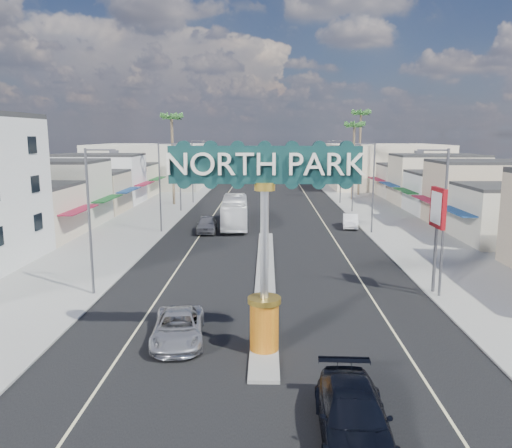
{
  "coord_description": "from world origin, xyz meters",
  "views": [
    {
      "loc": [
        0.1,
        -19.34,
        9.78
      ],
      "look_at": [
        -0.53,
        9.05,
        4.68
      ],
      "focal_mm": 35.0,
      "sensor_mm": 36.0,
      "label": 1
    }
  ],
  "objects_px": {
    "streetlight_l_far": "(194,168)",
    "bank_pylon_sign": "(438,214)",
    "gateway_sign": "(265,224)",
    "streetlight_l_mid": "(161,183)",
    "palm_left_far": "(172,122)",
    "traffic_signal_left": "(194,178)",
    "streetlight_l_near": "(92,214)",
    "suv_left": "(178,327)",
    "car_parked_right": "(350,221)",
    "suv_right": "(353,416)",
    "palm_right_mid": "(354,129)",
    "car_parked_left": "(207,224)",
    "streetlight_r_mid": "(372,183)",
    "streetlight_r_far": "(340,168)",
    "streetlight_r_near": "(441,215)",
    "palm_right_far": "(361,118)",
    "city_bus": "(235,212)",
    "traffic_signal_right": "(339,179)"
  },
  "relations": [
    {
      "from": "palm_right_mid",
      "to": "traffic_signal_right",
      "type": "bearing_deg",
      "value": -107.63
    },
    {
      "from": "streetlight_r_near",
      "to": "palm_left_far",
      "type": "relative_size",
      "value": 0.69
    },
    {
      "from": "suv_right",
      "to": "traffic_signal_right",
      "type": "bearing_deg",
      "value": 84.43
    },
    {
      "from": "traffic_signal_right",
      "to": "gateway_sign",
      "type": "bearing_deg",
      "value": -102.33
    },
    {
      "from": "streetlight_l_far",
      "to": "palm_right_far",
      "type": "relative_size",
      "value": 0.64
    },
    {
      "from": "car_parked_left",
      "to": "car_parked_right",
      "type": "height_order",
      "value": "car_parked_left"
    },
    {
      "from": "suv_right",
      "to": "bank_pylon_sign",
      "type": "xyz_separation_m",
      "value": [
        7.57,
        15.35,
        4.23
      ]
    },
    {
      "from": "palm_right_mid",
      "to": "car_parked_left",
      "type": "relative_size",
      "value": 2.46
    },
    {
      "from": "streetlight_l_mid",
      "to": "bank_pylon_sign",
      "type": "xyz_separation_m",
      "value": [
        20.93,
        -19.16,
        -0.03
      ]
    },
    {
      "from": "palm_left_far",
      "to": "palm_right_mid",
      "type": "distance_m",
      "value": 26.7
    },
    {
      "from": "city_bus",
      "to": "streetlight_r_near",
      "type": "bearing_deg",
      "value": -62.62
    },
    {
      "from": "suv_right",
      "to": "car_parked_left",
      "type": "xyz_separation_m",
      "value": [
        -8.92,
        34.77,
        0.02
      ]
    },
    {
      "from": "gateway_sign",
      "to": "streetlight_r_near",
      "type": "xyz_separation_m",
      "value": [
        10.43,
        8.02,
        -0.86
      ]
    },
    {
      "from": "traffic_signal_right",
      "to": "streetlight_l_mid",
      "type": "distance_m",
      "value": 24.11
    },
    {
      "from": "traffic_signal_right",
      "to": "bank_pylon_sign",
      "type": "distance_m",
      "value": 33.19
    },
    {
      "from": "streetlight_l_far",
      "to": "suv_right",
      "type": "xyz_separation_m",
      "value": [
        13.36,
        -56.5,
        -4.25
      ]
    },
    {
      "from": "palm_right_mid",
      "to": "suv_left",
      "type": "distance_m",
      "value": 56.46
    },
    {
      "from": "bank_pylon_sign",
      "to": "palm_right_far",
      "type": "bearing_deg",
      "value": 82.76
    },
    {
      "from": "streetlight_l_near",
      "to": "streetlight_l_mid",
      "type": "height_order",
      "value": "same"
    },
    {
      "from": "suv_right",
      "to": "car_parked_left",
      "type": "bearing_deg",
      "value": 106.18
    },
    {
      "from": "streetlight_r_near",
      "to": "car_parked_left",
      "type": "bearing_deg",
      "value": 129.04
    },
    {
      "from": "palm_left_far",
      "to": "car_parked_left",
      "type": "xyz_separation_m",
      "value": [
        7.0,
        -19.74,
        -10.66
      ]
    },
    {
      "from": "streetlight_r_mid",
      "to": "streetlight_l_near",
      "type": "bearing_deg",
      "value": -136.21
    },
    {
      "from": "palm_left_far",
      "to": "bank_pylon_sign",
      "type": "bearing_deg",
      "value": -59.04
    },
    {
      "from": "streetlight_r_mid",
      "to": "traffic_signal_left",
      "type": "bearing_deg",
      "value": 144.5
    },
    {
      "from": "palm_left_far",
      "to": "car_parked_right",
      "type": "bearing_deg",
      "value": -37.35
    },
    {
      "from": "traffic_signal_left",
      "to": "streetlight_r_far",
      "type": "distance_m",
      "value": 21.2
    },
    {
      "from": "gateway_sign",
      "to": "car_parked_left",
      "type": "height_order",
      "value": "gateway_sign"
    },
    {
      "from": "streetlight_r_far",
      "to": "bank_pylon_sign",
      "type": "distance_m",
      "value": 41.16
    },
    {
      "from": "suv_right",
      "to": "streetlight_r_far",
      "type": "bearing_deg",
      "value": 84.22
    },
    {
      "from": "palm_right_mid",
      "to": "suv_left",
      "type": "relative_size",
      "value": 2.36
    },
    {
      "from": "palm_left_far",
      "to": "palm_right_mid",
      "type": "height_order",
      "value": "palm_left_far"
    },
    {
      "from": "traffic_signal_left",
      "to": "streetlight_l_near",
      "type": "distance_m",
      "value": 34.03
    },
    {
      "from": "suv_right",
      "to": "city_bus",
      "type": "height_order",
      "value": "city_bus"
    },
    {
      "from": "streetlight_r_far",
      "to": "palm_right_mid",
      "type": "bearing_deg",
      "value": 57.31
    },
    {
      "from": "suv_left",
      "to": "palm_right_mid",
      "type": "bearing_deg",
      "value": 65.89
    },
    {
      "from": "suv_left",
      "to": "car_parked_right",
      "type": "xyz_separation_m",
      "value": [
        13.12,
        30.1,
        0.01
      ]
    },
    {
      "from": "streetlight_l_far",
      "to": "bank_pylon_sign",
      "type": "height_order",
      "value": "streetlight_l_far"
    },
    {
      "from": "streetlight_l_mid",
      "to": "car_parked_right",
      "type": "relative_size",
      "value": 2.04
    },
    {
      "from": "palm_right_far",
      "to": "suv_right",
      "type": "bearing_deg",
      "value": -100.29
    },
    {
      "from": "suv_right",
      "to": "gateway_sign",
      "type": "bearing_deg",
      "value": 116.05
    },
    {
      "from": "car_parked_left",
      "to": "streetlight_r_far",
      "type": "bearing_deg",
      "value": 50.0
    },
    {
      "from": "suv_right",
      "to": "car_parked_left",
      "type": "relative_size",
      "value": 1.14
    },
    {
      "from": "streetlight_l_near",
      "to": "streetlight_r_mid",
      "type": "xyz_separation_m",
      "value": [
        20.87,
        20.0,
        0.0
      ]
    },
    {
      "from": "streetlight_l_near",
      "to": "suv_right",
      "type": "height_order",
      "value": "streetlight_l_near"
    },
    {
      "from": "streetlight_l_near",
      "to": "streetlight_r_far",
      "type": "distance_m",
      "value": 46.9
    },
    {
      "from": "suv_right",
      "to": "palm_right_mid",
      "type": "bearing_deg",
      "value": 82.33
    },
    {
      "from": "streetlight_l_near",
      "to": "suv_right",
      "type": "xyz_separation_m",
      "value": [
        13.36,
        -14.5,
        -4.25
      ]
    },
    {
      "from": "gateway_sign",
      "to": "streetlight_l_mid",
      "type": "xyz_separation_m",
      "value": [
        -10.43,
        28.02,
        -0.86
      ]
    },
    {
      "from": "traffic_signal_left",
      "to": "car_parked_right",
      "type": "distance_m",
      "value": 21.44
    }
  ]
}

